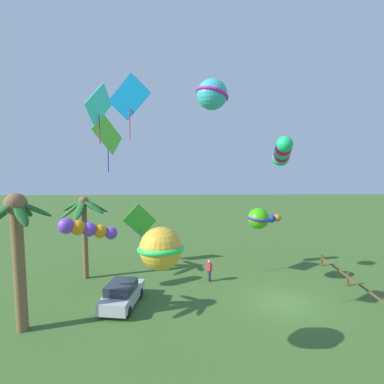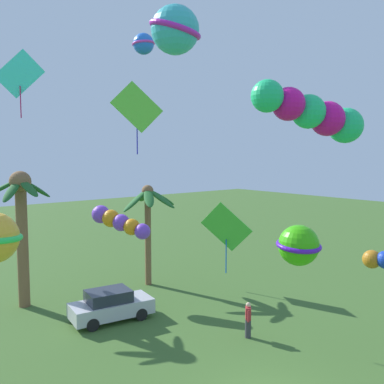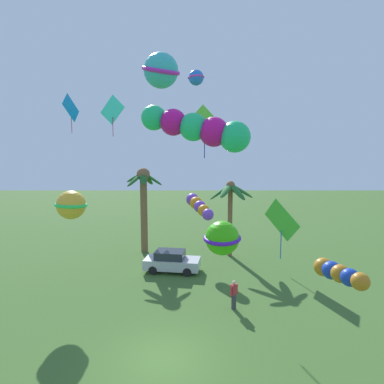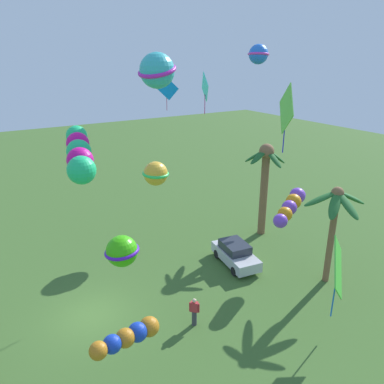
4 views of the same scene
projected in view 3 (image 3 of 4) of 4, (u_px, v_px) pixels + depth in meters
name	position (u px, v px, depth m)	size (l,w,h in m)	color
ground_plane	(163.00, 359.00, 13.16)	(120.00, 120.00, 0.00)	#3D6028
palm_tree_0	(144.00, 194.00, 26.96)	(3.28, 3.30, 7.19)	brown
palm_tree_1	(231.00, 199.00, 25.95)	(3.58, 3.71, 6.19)	brown
parked_car_0	(172.00, 261.00, 22.89)	(4.10, 2.23, 1.51)	#BCBCC1
spectator_0	(234.00, 294.00, 17.35)	(0.43, 0.43, 1.59)	#38383D
kite_diamond_0	(205.00, 124.00, 22.89)	(2.42, 1.39, 3.82)	#61CF36
kite_tube_1	(199.00, 206.00, 25.08)	(2.09, 3.50, 1.71)	purple
kite_ball_2	(161.00, 71.00, 16.13)	(2.63, 2.62, 1.75)	#34B3BA
kite_ball_3	(222.00, 238.00, 13.60)	(2.04, 2.04, 1.46)	#37BA0F
kite_ball_4	(71.00, 205.00, 19.53)	(2.62, 2.62, 1.75)	gold
kite_diamond_5	(113.00, 110.00, 21.63)	(1.84, 0.76, 2.73)	#41F1E4
kite_tube_6	(199.00, 128.00, 11.88)	(4.06, 1.77, 1.80)	#1DC871
kite_diamond_7	(282.00, 221.00, 22.51)	(1.82, 2.63, 4.33)	green
kite_diamond_8	(71.00, 108.00, 19.93)	(0.43, 1.70, 2.42)	#0E87DC
kite_tube_9	(338.00, 273.00, 12.20)	(1.12, 2.75, 0.92)	#BA7019
kite_ball_10	(196.00, 78.00, 20.89)	(1.55, 1.55, 0.99)	blue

